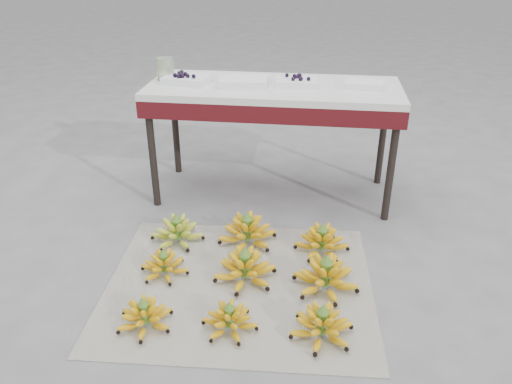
# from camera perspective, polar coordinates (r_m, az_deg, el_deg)

# --- Properties ---
(ground) EXTENTS (60.00, 60.00, 0.00)m
(ground) POSITION_cam_1_polar(r_m,az_deg,el_deg) (2.46, -2.32, -9.91)
(ground) COLOR #5D5D60
(ground) RESTS_ON ground
(newspaper_mat) EXTENTS (1.31, 1.12, 0.01)m
(newspaper_mat) POSITION_cam_1_polar(r_m,az_deg,el_deg) (2.42, -1.90, -10.51)
(newspaper_mat) COLOR white
(newspaper_mat) RESTS_ON ground
(bunch_front_left) EXTENTS (0.31, 0.31, 0.15)m
(bunch_front_left) POSITION_cam_1_polar(r_m,az_deg,el_deg) (2.21, -12.61, -13.66)
(bunch_front_left) COLOR #DEB50C
(bunch_front_left) RESTS_ON newspaper_mat
(bunch_front_center) EXTENTS (0.24, 0.24, 0.14)m
(bunch_front_center) POSITION_cam_1_polar(r_m,az_deg,el_deg) (2.15, -3.03, -14.37)
(bunch_front_center) COLOR #DEB50C
(bunch_front_center) RESTS_ON newspaper_mat
(bunch_front_right) EXTENTS (0.28, 0.28, 0.16)m
(bunch_front_right) POSITION_cam_1_polar(r_m,az_deg,el_deg) (2.13, 7.54, -14.85)
(bunch_front_right) COLOR #DEB50C
(bunch_front_right) RESTS_ON newspaper_mat
(bunch_mid_left) EXTENTS (0.25, 0.25, 0.14)m
(bunch_mid_left) POSITION_cam_1_polar(r_m,az_deg,el_deg) (2.49, -10.43, -8.25)
(bunch_mid_left) COLOR #DEB50C
(bunch_mid_left) RESTS_ON newspaper_mat
(bunch_mid_center) EXTENTS (0.32, 0.32, 0.18)m
(bunch_mid_center) POSITION_cam_1_polar(r_m,az_deg,el_deg) (2.41, -1.26, -8.72)
(bunch_mid_center) COLOR #DEB50C
(bunch_mid_center) RESTS_ON newspaper_mat
(bunch_mid_right) EXTENTS (0.38, 0.38, 0.19)m
(bunch_mid_right) POSITION_cam_1_polar(r_m,az_deg,el_deg) (2.37, 7.97, -9.57)
(bunch_mid_right) COLOR #DEB50C
(bunch_mid_right) RESTS_ON newspaper_mat
(bunch_back_left) EXTENTS (0.29, 0.29, 0.17)m
(bunch_back_left) POSITION_cam_1_polar(r_m,az_deg,el_deg) (2.72, -8.99, -4.52)
(bunch_back_left) COLOR olive
(bunch_back_left) RESTS_ON newspaper_mat
(bunch_back_center) EXTENTS (0.33, 0.33, 0.19)m
(bunch_back_center) POSITION_cam_1_polar(r_m,az_deg,el_deg) (2.68, -1.00, -4.58)
(bunch_back_center) COLOR #DEB50C
(bunch_back_center) RESTS_ON newspaper_mat
(bunch_back_right) EXTENTS (0.31, 0.31, 0.17)m
(bunch_back_right) POSITION_cam_1_polar(r_m,az_deg,el_deg) (2.63, 7.53, -5.66)
(bunch_back_right) COLOR #DEB50C
(bunch_back_right) RESTS_ON newspaper_mat
(vendor_table) EXTENTS (1.48, 0.59, 0.71)m
(vendor_table) POSITION_cam_1_polar(r_m,az_deg,el_deg) (3.00, 2.02, 10.63)
(vendor_table) COLOR black
(vendor_table) RESTS_ON ground
(tray_far_left) EXTENTS (0.28, 0.22, 0.07)m
(tray_far_left) POSITION_cam_1_polar(r_m,az_deg,el_deg) (3.03, -7.98, 12.65)
(tray_far_left) COLOR white
(tray_far_left) RESTS_ON vendor_table
(tray_left) EXTENTS (0.29, 0.22, 0.04)m
(tray_left) POSITION_cam_1_polar(r_m,az_deg,el_deg) (2.95, -1.46, 12.47)
(tray_left) COLOR white
(tray_left) RESTS_ON vendor_table
(tray_right) EXTENTS (0.25, 0.19, 0.06)m
(tray_right) POSITION_cam_1_polar(r_m,az_deg,el_deg) (2.96, 4.67, 12.42)
(tray_right) COLOR white
(tray_right) RESTS_ON vendor_table
(tray_far_right) EXTENTS (0.24, 0.18, 0.04)m
(tray_far_right) POSITION_cam_1_polar(r_m,az_deg,el_deg) (2.98, 12.25, 11.94)
(tray_far_right) COLOR white
(tray_far_right) RESTS_ON vendor_table
(glass_jar) EXTENTS (0.11, 0.11, 0.13)m
(glass_jar) POSITION_cam_1_polar(r_m,az_deg,el_deg) (3.12, -10.32, 13.68)
(glass_jar) COLOR beige
(glass_jar) RESTS_ON vendor_table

